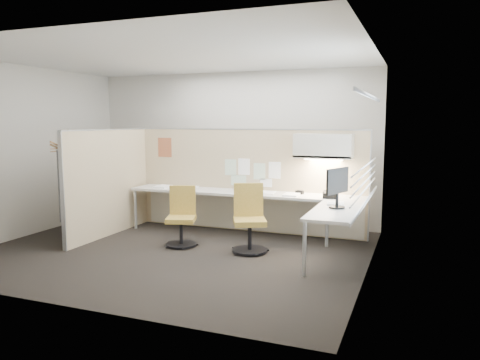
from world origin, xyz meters
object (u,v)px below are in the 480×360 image
at_px(desk, 259,202).
at_px(chair_left, 182,218).
at_px(chair_right, 249,221).
at_px(phone, 329,195).
at_px(monitor, 337,185).

distance_m(desk, chair_left, 1.28).
xyz_separation_m(chair_right, phone, (1.02, 0.77, 0.33)).
distance_m(monitor, phone, 0.88).
distance_m(desk, monitor, 1.64).
xyz_separation_m(desk, chair_left, (-0.98, -0.80, -0.18)).
relative_size(desk, chair_left, 4.47).
xyz_separation_m(chair_left, monitor, (2.35, 0.02, 0.63)).
bearing_deg(chair_right, desk, 72.62).
distance_m(desk, phone, 1.13).
relative_size(chair_left, phone, 3.88).
height_order(chair_right, phone, chair_right).
xyz_separation_m(chair_left, phone, (2.10, 0.83, 0.36)).
height_order(chair_right, monitor, monitor).
bearing_deg(monitor, phone, 38.84).
bearing_deg(chair_right, monitor, -26.64).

